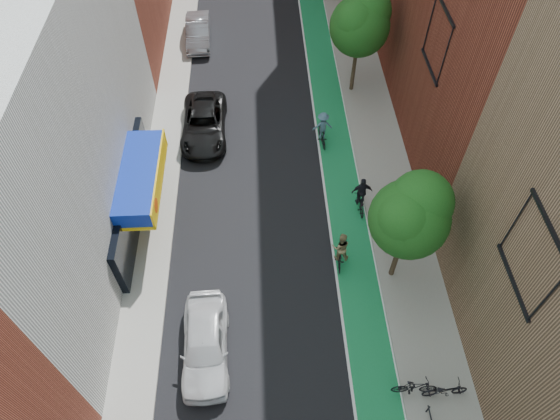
{
  "coord_description": "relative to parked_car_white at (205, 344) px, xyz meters",
  "views": [
    {
      "loc": [
        -0.28,
        -2.19,
        20.57
      ],
      "look_at": [
        0.44,
        13.02,
        1.5
      ],
      "focal_mm": 32.0,
      "sensor_mm": 36.0,
      "label": 1
    }
  ],
  "objects": [
    {
      "name": "bike_lane",
      "position": [
        7.0,
        19.45,
        -0.82
      ],
      "size": [
        2.0,
        68.0,
        0.01
      ],
      "primitive_type": "cube",
      "color": "#15763C",
      "rests_on": "ground"
    },
    {
      "name": "sidewalk_left",
      "position": [
        -3.0,
        19.45,
        -0.75
      ],
      "size": [
        2.0,
        68.0,
        0.15
      ],
      "primitive_type": "cube",
      "color": "gray",
      "rests_on": "ground"
    },
    {
      "name": "sidewalk_right",
      "position": [
        9.5,
        19.45,
        -0.75
      ],
      "size": [
        3.0,
        68.0,
        0.15
      ],
      "primitive_type": "cube",
      "color": "gray",
      "rests_on": "ground"
    },
    {
      "name": "building_left_white",
      "position": [
        -8.0,
        7.45,
        5.18
      ],
      "size": [
        8.0,
        20.0,
        12.0
      ],
      "primitive_type": "cube",
      "color": "silver",
      "rests_on": "ground"
    },
    {
      "name": "tree_near",
      "position": [
        8.65,
        3.47,
        3.83
      ],
      "size": [
        3.4,
        3.36,
        6.42
      ],
      "color": "#332619",
      "rests_on": "ground"
    },
    {
      "name": "tree_mid",
      "position": [
        8.65,
        17.47,
        4.07
      ],
      "size": [
        3.55,
        3.53,
        6.74
      ],
      "color": "#332619",
      "rests_on": "ground"
    },
    {
      "name": "parked_car_white",
      "position": [
        0.0,
        0.0,
        0.0
      ],
      "size": [
        2.09,
        4.88,
        1.64
      ],
      "primitive_type": "imported",
      "rotation": [
        0.0,
        0.0,
        0.03
      ],
      "color": "silver",
      "rests_on": "ground"
    },
    {
      "name": "parked_car_black",
      "position": [
        -0.7,
        13.79,
        -0.05
      ],
      "size": [
        2.6,
        5.55,
        1.54
      ],
      "primitive_type": "imported",
      "rotation": [
        0.0,
        0.0,
        0.01
      ],
      "color": "black",
      "rests_on": "ground"
    },
    {
      "name": "parked_car_silver",
      "position": [
        -1.6,
        23.59,
        -0.05
      ],
      "size": [
        1.84,
        4.73,
        1.54
      ],
      "primitive_type": "imported",
      "rotation": [
        0.0,
        0.0,
        0.05
      ],
      "color": "gray",
      "rests_on": "ground"
    },
    {
      "name": "cyclist_lane_near",
      "position": [
        6.2,
        4.3,
        0.13
      ],
      "size": [
        0.93,
        1.58,
        2.14
      ],
      "rotation": [
        0.0,
        0.0,
        3.04
      ],
      "color": "black",
      "rests_on": "ground"
    },
    {
      "name": "cyclist_lane_mid",
      "position": [
        7.7,
        7.62,
        0.06
      ],
      "size": [
        1.09,
        1.59,
        2.18
      ],
      "rotation": [
        0.0,
        0.0,
        3.17
      ],
      "color": "black",
      "rests_on": "ground"
    },
    {
      "name": "cyclist_lane_far",
      "position": [
        6.2,
        12.74,
        0.13
      ],
      "size": [
        1.21,
        1.74,
        2.11
      ],
      "rotation": [
        0.0,
        0.0,
        3.26
      ],
      "color": "black",
      "rests_on": "ground"
    },
    {
      "name": "parked_bike_mid",
      "position": [
        8.4,
        -2.15,
        -0.12
      ],
      "size": [
        1.87,
        0.59,
        1.11
      ],
      "primitive_type": "imported",
      "rotation": [
        0.0,
        0.0,
        1.54
      ],
      "color": "black",
      "rests_on": "sidewalk_right"
    },
    {
      "name": "parked_bike_far",
      "position": [
        9.61,
        -2.29,
        -0.19
      ],
      "size": [
        1.87,
        0.72,
        0.97
      ],
      "primitive_type": "imported",
      "rotation": [
        0.0,
        0.0,
        1.62
      ],
      "color": "black",
      "rests_on": "sidewalk_right"
    }
  ]
}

